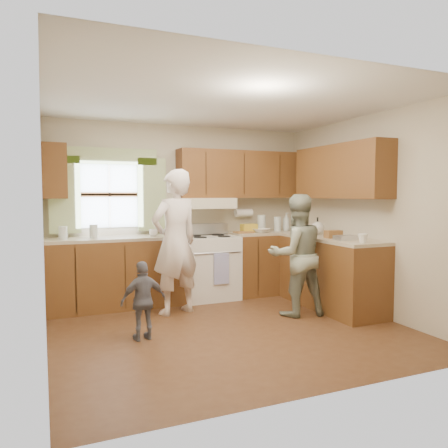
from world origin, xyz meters
name	(u,v)px	position (x,y,z in m)	size (l,w,h in m)	color
room	(230,218)	(0.00, 0.00, 1.25)	(3.80, 3.80, 3.80)	#4C2C17
kitchen_fixtures	(239,242)	(0.61, 1.08, 0.84)	(3.80, 2.25, 2.15)	#42210E
stove	(209,266)	(0.30, 1.44, 0.47)	(0.76, 0.67, 1.07)	silver
woman_left	(175,242)	(-0.38, 0.85, 0.91)	(0.66, 0.43, 1.82)	white
woman_right	(297,255)	(0.99, 0.20, 0.75)	(0.73, 0.57, 1.51)	#263D2C
child	(143,301)	(-0.97, 0.01, 0.41)	(0.48, 0.20, 0.82)	slate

